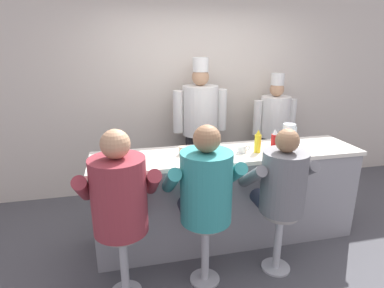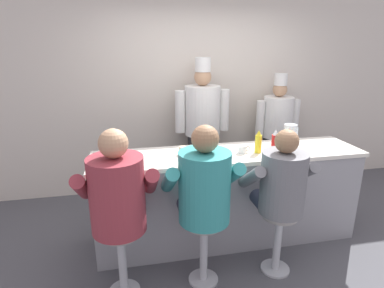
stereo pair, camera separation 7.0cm
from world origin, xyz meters
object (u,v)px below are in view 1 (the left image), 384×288
object	(u,v)px
diner_seated_maroon	(119,198)
hot_sauce_bottle_orange	(289,147)
diner_seated_teal	(205,189)
coffee_mug_white	(242,149)
diner_seated_grey	(281,185)
ketchup_bottle_red	(274,143)
cereal_bowl	(198,156)
mustard_bottle_yellow	(258,142)
coffee_mug_tan	(183,150)
cook_in_whites_far	(274,126)
breakfast_plate	(109,161)
cook_in_whites_near	(200,122)
water_pitcher_clear	(289,135)

from	to	relation	value
diner_seated_maroon	hot_sauce_bottle_orange	bearing A→B (deg)	13.31
diner_seated_teal	coffee_mug_white	bearing A→B (deg)	44.71
diner_seated_grey	ketchup_bottle_red	bearing A→B (deg)	74.30
ketchup_bottle_red	cereal_bowl	size ratio (longest dim) A/B	1.94
hot_sauce_bottle_orange	diner_seated_teal	bearing A→B (deg)	-157.91
cereal_bowl	mustard_bottle_yellow	bearing A→B (deg)	5.99
mustard_bottle_yellow	ketchup_bottle_red	bearing A→B (deg)	-44.16
hot_sauce_bottle_orange	cereal_bowl	size ratio (longest dim) A/B	0.99
cereal_bowl	ketchup_bottle_red	bearing A→B (deg)	-3.80
hot_sauce_bottle_orange	coffee_mug_tan	world-z (taller)	hot_sauce_bottle_orange
coffee_mug_white	cook_in_whites_far	xyz separation A→B (m)	(0.96, 1.19, -0.12)
hot_sauce_bottle_orange	coffee_mug_tan	distance (m)	1.05
cereal_bowl	cook_in_whites_far	distance (m)	1.93
breakfast_plate	diner_seated_teal	xyz separation A→B (m)	(0.77, -0.53, -0.12)
diner_seated_maroon	diner_seated_teal	world-z (taller)	diner_seated_maroon
coffee_mug_white	diner_seated_grey	world-z (taller)	diner_seated_grey
mustard_bottle_yellow	coffee_mug_tan	world-z (taller)	mustard_bottle_yellow
mustard_bottle_yellow	diner_seated_grey	xyz separation A→B (m)	(0.01, -0.50, -0.25)
mustard_bottle_yellow	coffee_mug_tan	bearing A→B (deg)	172.19
cook_in_whites_near	mustard_bottle_yellow	bearing A→B (deg)	-76.79
water_pitcher_clear	diner_seated_maroon	distance (m)	1.90
ketchup_bottle_red	diner_seated_maroon	xyz separation A→B (m)	(-1.49, -0.38, -0.23)
breakfast_plate	diner_seated_maroon	world-z (taller)	diner_seated_maroon
mustard_bottle_yellow	diner_seated_teal	size ratio (longest dim) A/B	0.16
ketchup_bottle_red	coffee_mug_tan	distance (m)	0.89
diner_seated_teal	diner_seated_grey	size ratio (longest dim) A/B	1.05
coffee_mug_tan	cook_in_whites_near	bearing A→B (deg)	67.43
ketchup_bottle_red	coffee_mug_tan	world-z (taller)	ketchup_bottle_red
coffee_mug_tan	breakfast_plate	bearing A→B (deg)	-174.27
cereal_bowl	diner_seated_teal	world-z (taller)	diner_seated_teal
ketchup_bottle_red	cook_in_whites_far	xyz separation A→B (m)	(0.69, 1.33, -0.20)
cereal_bowl	cook_in_whites_far	size ratio (longest dim) A/B	0.08
breakfast_plate	cook_in_whites_far	distance (m)	2.54
mustard_bottle_yellow	cook_in_whites_near	world-z (taller)	cook_in_whites_near
coffee_mug_white	ketchup_bottle_red	bearing A→B (deg)	-27.53
ketchup_bottle_red	cereal_bowl	world-z (taller)	ketchup_bottle_red
cook_in_whites_near	cook_in_whites_far	xyz separation A→B (m)	(1.09, 0.01, -0.12)
hot_sauce_bottle_orange	breakfast_plate	distance (m)	1.74
hot_sauce_bottle_orange	cook_in_whites_far	bearing A→B (deg)	68.58
breakfast_plate	cereal_bowl	size ratio (longest dim) A/B	2.03
ketchup_bottle_red	cook_in_whites_far	distance (m)	1.51
breakfast_plate	diner_seated_maroon	size ratio (longest dim) A/B	0.19
hot_sauce_bottle_orange	diner_seated_maroon	distance (m)	1.71
ketchup_bottle_red	cereal_bowl	distance (m)	0.76
coffee_mug_tan	cook_in_whites_far	size ratio (longest dim) A/B	0.07
mustard_bottle_yellow	coffee_mug_tan	size ratio (longest dim) A/B	1.94
diner_seated_grey	breakfast_plate	bearing A→B (deg)	159.94
diner_seated_grey	cook_in_whites_near	bearing A→B (deg)	99.76
ketchup_bottle_red	mustard_bottle_yellow	xyz separation A→B (m)	(-0.12, 0.12, -0.02)
ketchup_bottle_red	coffee_mug_tan	size ratio (longest dim) A/B	2.19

